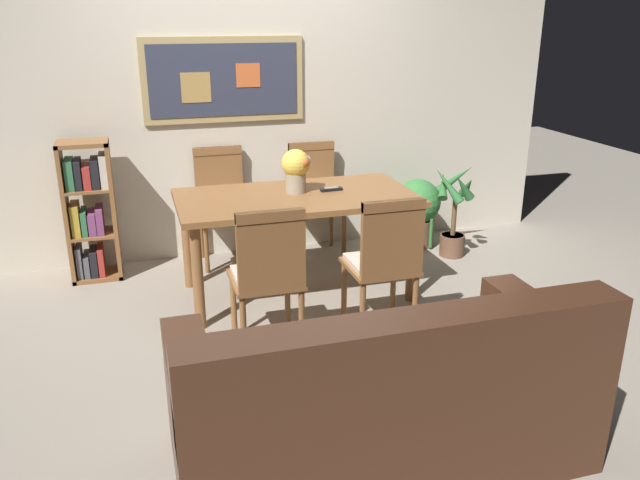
% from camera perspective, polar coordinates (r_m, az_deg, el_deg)
% --- Properties ---
extents(ground_plane, '(12.00, 12.00, 0.00)m').
position_cam_1_polar(ground_plane, '(4.27, -2.32, -6.91)').
color(ground_plane, gray).
extents(wall_back_with_painting, '(5.20, 0.14, 2.60)m').
position_cam_1_polar(wall_back_with_painting, '(5.21, -6.49, 12.88)').
color(wall_back_with_painting, beige).
rests_on(wall_back_with_painting, ground_plane).
extents(dining_table, '(1.62, 0.84, 0.73)m').
position_cam_1_polar(dining_table, '(4.40, -2.14, 2.88)').
color(dining_table, brown).
rests_on(dining_table, ground_plane).
extents(dining_chair_far_right, '(0.40, 0.41, 0.91)m').
position_cam_1_polar(dining_chair_far_right, '(5.24, -0.47, 4.51)').
color(dining_chair_far_right, brown).
rests_on(dining_chair_far_right, ground_plane).
extents(dining_chair_far_left, '(0.40, 0.41, 0.91)m').
position_cam_1_polar(dining_chair_far_left, '(5.12, -8.79, 3.91)').
color(dining_chair_far_left, brown).
rests_on(dining_chair_far_left, ground_plane).
extents(dining_chair_near_left, '(0.40, 0.41, 0.91)m').
position_cam_1_polar(dining_chair_near_left, '(3.64, -4.65, -2.57)').
color(dining_chair_near_left, brown).
rests_on(dining_chair_near_left, ground_plane).
extents(dining_chair_near_right, '(0.40, 0.41, 0.91)m').
position_cam_1_polar(dining_chair_near_right, '(3.83, 5.83, -1.42)').
color(dining_chair_near_right, brown).
rests_on(dining_chair_near_right, ground_plane).
extents(leather_couch, '(1.80, 0.84, 0.84)m').
position_cam_1_polar(leather_couch, '(2.88, 5.71, -14.10)').
color(leather_couch, '#472819').
rests_on(leather_couch, ground_plane).
extents(bookshelf, '(0.36, 0.28, 1.04)m').
position_cam_1_polar(bookshelf, '(5.01, -19.88, 2.44)').
color(bookshelf, brown).
rests_on(bookshelf, ground_plane).
extents(potted_ivy, '(0.38, 0.38, 0.60)m').
position_cam_1_polar(potted_ivy, '(5.53, 8.71, 2.68)').
color(potted_ivy, brown).
rests_on(potted_ivy, ground_plane).
extents(potted_palm, '(0.45, 0.46, 0.78)m').
position_cam_1_polar(potted_palm, '(5.31, 11.82, 2.33)').
color(potted_palm, brown).
rests_on(potted_palm, ground_plane).
extents(flower_vase, '(0.21, 0.20, 0.30)m').
position_cam_1_polar(flower_vase, '(4.40, -2.14, 6.44)').
color(flower_vase, tan).
rests_on(flower_vase, dining_table).
extents(tv_remote, '(0.16, 0.05, 0.02)m').
position_cam_1_polar(tv_remote, '(4.48, 1.01, 4.56)').
color(tv_remote, black).
rests_on(tv_remote, dining_table).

